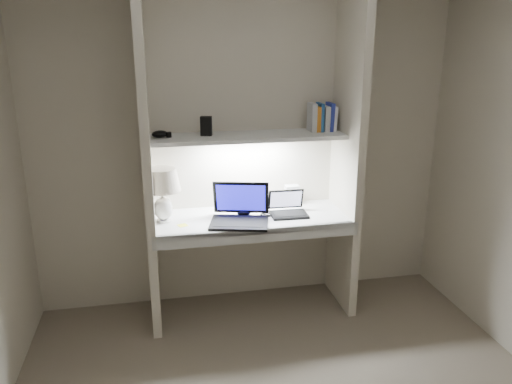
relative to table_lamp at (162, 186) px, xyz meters
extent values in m
cube|color=beige|center=(0.64, 0.26, 0.21)|extent=(3.20, 0.01, 2.50)
cube|color=beige|center=(-0.09, -0.02, 0.21)|extent=(0.06, 0.55, 2.50)
cube|color=beige|center=(1.37, -0.02, 0.21)|extent=(0.06, 0.55, 2.50)
cube|color=white|center=(0.64, -0.02, -0.29)|extent=(1.40, 0.55, 0.04)
cube|color=silver|center=(0.64, -0.28, -0.32)|extent=(1.46, 0.03, 0.10)
cube|color=silver|center=(0.64, 0.08, 0.31)|extent=(1.40, 0.36, 0.03)
cube|color=white|center=(0.64, 0.08, 0.29)|extent=(0.60, 0.04, 0.02)
cylinder|color=white|center=(0.00, 0.00, -0.26)|extent=(0.10, 0.10, 0.02)
ellipsoid|color=white|center=(0.00, 0.00, -0.17)|extent=(0.13, 0.13, 0.17)
cylinder|color=white|center=(0.00, 0.00, -0.07)|extent=(0.02, 0.02, 0.07)
sphere|color=#FFD899|center=(0.00, 0.00, 0.00)|extent=(0.04, 0.04, 0.04)
cube|color=black|center=(0.52, -0.17, -0.26)|extent=(0.46, 0.37, 0.02)
cube|color=black|center=(0.52, -0.17, -0.25)|extent=(0.38, 0.28, 0.00)
cube|color=black|center=(0.57, 0.00, -0.12)|extent=(0.41, 0.17, 0.25)
cube|color=#1816C2|center=(0.56, -0.01, -0.12)|extent=(0.36, 0.14, 0.21)
cube|color=black|center=(0.92, -0.06, -0.26)|extent=(0.27, 0.19, 0.02)
cube|color=black|center=(0.92, -0.06, -0.25)|extent=(0.23, 0.14, 0.00)
cube|color=black|center=(0.92, 0.05, -0.17)|extent=(0.27, 0.06, 0.16)
cube|color=#CFD3FF|center=(0.92, 0.04, -0.17)|extent=(0.24, 0.05, 0.13)
cube|color=silver|center=(1.01, 0.20, -0.19)|extent=(0.11, 0.08, 0.15)
ellipsoid|color=black|center=(0.59, 0.01, -0.25)|extent=(0.11, 0.07, 0.04)
torus|color=black|center=(0.78, 0.01, -0.26)|extent=(0.12, 0.12, 0.01)
cube|color=#FEFF35|center=(0.13, -0.11, -0.26)|extent=(0.08, 0.08, 0.00)
cube|color=white|center=(1.30, 0.12, 0.42)|extent=(0.03, 0.14, 0.19)
cube|color=#2836A2|center=(1.27, 0.12, 0.43)|extent=(0.04, 0.14, 0.21)
cube|color=silver|center=(1.23, 0.12, 0.42)|extent=(0.04, 0.14, 0.19)
cube|color=#21518F|center=(1.19, 0.12, 0.43)|extent=(0.02, 0.14, 0.21)
cube|color=orange|center=(1.17, 0.12, 0.42)|extent=(0.03, 0.14, 0.19)
cube|color=silver|center=(1.13, 0.12, 0.43)|extent=(0.04, 0.14, 0.21)
cube|color=black|center=(0.34, 0.11, 0.40)|extent=(0.09, 0.07, 0.14)
ellipsoid|color=black|center=(0.01, 0.09, 0.36)|extent=(0.13, 0.11, 0.05)
camera|label=1|loc=(-0.02, -3.44, 1.00)|focal=35.00mm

